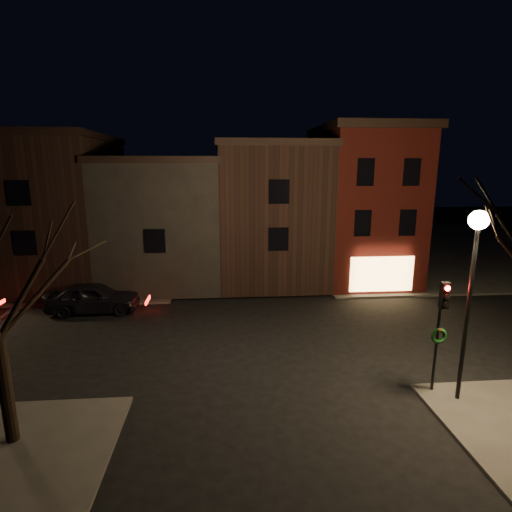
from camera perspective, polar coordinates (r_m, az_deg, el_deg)
The scene contains 10 objects.
ground at distance 19.53m, azimuth 0.86°, elevation -11.32°, with size 120.00×120.00×0.00m, color black.
sidewalk_far_right at distance 44.28m, azimuth 24.83°, elevation 1.20°, with size 30.00×30.00×0.12m, color #2D2B28.
sidewalk_far_left at distance 42.68m, azimuth -29.91°, elevation 0.29°, with size 30.00×30.00×0.12m, color #2D2B28.
corner_building at distance 29.04m, azimuth 15.06°, elevation 7.20°, with size 6.50×8.50×10.50m.
row_building_a at distance 28.62m, azimuth 1.86°, elevation 6.40°, with size 7.30×10.30×9.40m.
row_building_b at distance 28.77m, azimuth -12.70°, elevation 5.13°, with size 7.80×10.30×8.40m.
row_building_c at distance 30.56m, azimuth -26.43°, elevation 5.97°, with size 7.30×10.30×9.90m.
street_lamp_near at distance 14.46m, azimuth 28.76°, elevation 0.12°, with size 0.60×0.60×6.48m.
traffic_signal at distance 15.18m, azimuth 24.88°, elevation -8.29°, with size 0.58×0.38×4.05m.
parked_car_a at distance 24.01m, azimuth -22.20°, elevation -5.51°, with size 1.99×4.95×1.69m, color black.
Camera 1 is at (-1.74, -17.77, 7.91)m, focal length 28.00 mm.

